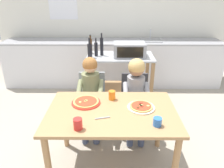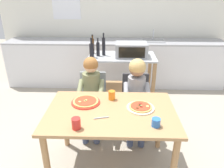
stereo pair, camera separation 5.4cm
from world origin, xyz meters
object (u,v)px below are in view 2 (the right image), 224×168
Objects in this scene: pizza_plate_red_rimmed at (86,102)px; drinking_cup_blue at (156,122)px; child_in_olive_shirt at (91,89)px; pizza_plate_cream at (141,107)px; serving_spoon at (101,118)px; toaster_oven at (131,50)px; dining_chair_right at (135,101)px; dining_chair_left at (93,98)px; child_in_grey_shirt at (137,90)px; bottle_dark_olive_oil at (104,46)px; bottle_tall_green_wine at (92,50)px; drinking_cup_red at (76,123)px; bottle_clear_vinegar at (98,49)px; drinking_cup_orange at (112,95)px; bottle_brown_beer at (93,46)px; kitchen_island_cart at (122,72)px; dining_table at (111,119)px.

drinking_cup_blue is at bearing -30.34° from pizza_plate_red_rimmed.
child_in_olive_shirt reaches higher than pizza_plate_cream.
pizza_plate_red_rimmed reaches higher than serving_spoon.
pizza_plate_red_rimmed is 0.77m from drinking_cup_blue.
dining_chair_right is (0.03, -0.76, -0.48)m from toaster_oven.
child_in_grey_shirt is (0.56, -0.16, 0.21)m from dining_chair_left.
bottle_dark_olive_oil is at bearing 174.05° from toaster_oven.
drinking_cup_red is at bearing -87.90° from bottle_tall_green_wine.
drinking_cup_red is at bearing -148.65° from pizza_plate_cream.
dining_chair_left is at bearing 89.18° from drinking_cup_red.
pizza_plate_cream is 0.42m from serving_spoon.
toaster_oven is 1.62× the size of bottle_tall_green_wine.
toaster_oven is 0.46× the size of child_in_grey_shirt.
pizza_plate_cream is 2.76× the size of drinking_cup_red.
bottle_clear_vinegar is 0.89m from child_in_olive_shirt.
pizza_plate_cream is 2.80× the size of drinking_cup_orange.
child_in_olive_shirt reaches higher than pizza_plate_red_rimmed.
drinking_cup_red is at bearing -90.93° from child_in_olive_shirt.
serving_spoon is (0.19, -0.73, 0.06)m from child_in_olive_shirt.
bottle_brown_beer reaches higher than drinking_cup_red.
drinking_cup_red is (-0.12, -1.77, -0.22)m from bottle_dark_olive_oil.
pizza_plate_red_rimmed is at bearing 170.59° from pizza_plate_cream.
bottle_dark_olive_oil is at bearing 83.39° from child_in_olive_shirt.
child_in_olive_shirt is at bearing 128.60° from drinking_cup_blue.
drinking_cup_red is at bearing -107.55° from toaster_oven.
bottle_clear_vinegar reaches higher than child_in_grey_shirt.
kitchen_island_cart is 1.46m from dining_table.
bottle_tall_green_wine is 1.54m from serving_spoon.
bottle_tall_green_wine is at bearing -87.74° from bottle_brown_beer.
dining_chair_left reaches higher than serving_spoon.
dining_table is 0.44m from drinking_cup_red.
serving_spoon is at bearing -118.65° from child_in_grey_shirt.
dining_table is at bearing -77.40° from bottle_brown_beer.
bottle_clear_vinegar is at bearing -57.31° from bottle_brown_beer.
bottle_dark_olive_oil is 3.51× the size of drinking_cup_red.
toaster_oven is 4.87× the size of drinking_cup_red.
dining_chair_left is 0.23m from child_in_olive_shirt.
bottle_clear_vinegar is 2.81× the size of drinking_cup_red.
child_in_grey_shirt is (-0.00, -0.12, 0.21)m from dining_chair_right.
pizza_plate_red_rimmed is at bearing -144.23° from child_in_grey_shirt.
bottle_dark_olive_oil is at bearing 116.61° from child_in_grey_shirt.
drinking_cup_red is 0.26m from serving_spoon.
drinking_cup_orange is (-0.12, -1.22, 0.21)m from kitchen_island_cart.
bottle_clear_vinegar is at bearing -176.93° from kitchen_island_cart.
child_in_grey_shirt reaches higher than serving_spoon.
pizza_plate_red_rimmed and pizza_plate_cream have the same top height.
pizza_plate_cream is at bearing 109.41° from drinking_cup_blue.
bottle_tall_green_wine is at bearing -147.09° from bottle_dark_olive_oil.
child_in_grey_shirt reaches higher than pizza_plate_cream.
bottle_brown_beer is (-0.48, 0.14, 0.41)m from kitchen_island_cart.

